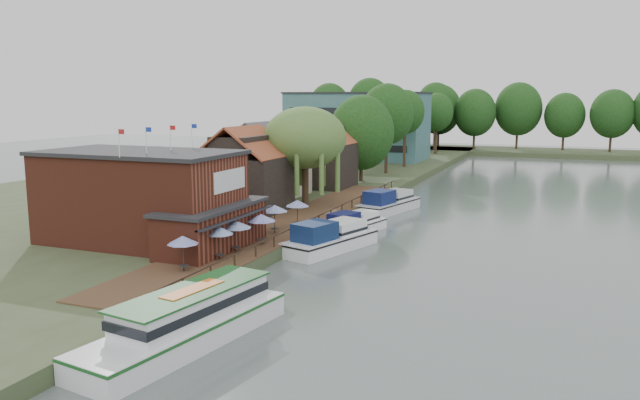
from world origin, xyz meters
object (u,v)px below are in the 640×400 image
at_px(cottage_c, 324,154).
at_px(cruiser_1, 354,222).
at_px(willow, 305,157).
at_px(cruiser_0, 330,234).
at_px(cottage_a, 244,169).
at_px(umbrella_2, 236,236).
at_px(hotel_block, 357,125).
at_px(umbrella_5, 297,213).
at_px(tour_boat, 185,318).
at_px(umbrella_0, 183,254).
at_px(umbrella_4, 275,219).
at_px(umbrella_1, 220,243).
at_px(umbrella_3, 261,229).
at_px(swan, 205,305).
at_px(pub, 161,198).
at_px(cottage_b, 263,159).
at_px(cruiser_2, 389,200).

distance_m(cottage_c, cruiser_1, 23.53).
xyz_separation_m(willow, cruiser_0, (7.90, -13.13, -4.91)).
bearing_deg(cruiser_1, cottage_a, -172.13).
relative_size(umbrella_2, cruiser_0, 0.23).
distance_m(hotel_block, cottage_a, 56.47).
xyz_separation_m(umbrella_5, cruiser_1, (3.84, 4.12, -1.22)).
height_order(hotel_block, cruiser_0, hotel_block).
bearing_deg(cruiser_0, tour_boat, -72.38).
height_order(cottage_a, umbrella_0, cottage_a).
xyz_separation_m(hotel_block, umbrella_4, (14.51, -64.43, -4.86)).
xyz_separation_m(umbrella_1, umbrella_3, (0.57, 5.23, 0.00)).
distance_m(cottage_c, swan, 44.56).
distance_m(umbrella_5, tour_boat, 24.25).
distance_m(umbrella_4, tour_boat, 21.50).
bearing_deg(tour_boat, umbrella_2, 118.57).
height_order(umbrella_0, tour_boat, umbrella_0).
relative_size(cottage_c, umbrella_4, 3.58).
xyz_separation_m(cottage_c, umbrella_4, (6.51, -27.43, -2.96)).
height_order(umbrella_0, cruiser_0, umbrella_0).
bearing_deg(cottage_a, umbrella_4, -48.31).
xyz_separation_m(cottage_c, umbrella_0, (6.14, -40.18, -2.96)).
height_order(pub, umbrella_1, pub).
bearing_deg(cruiser_0, cottage_b, 147.14).
bearing_deg(umbrella_3, willow, 102.45).
relative_size(cruiser_0, swan, 24.18).
relative_size(cottage_a, umbrella_5, 3.62).
distance_m(cottage_a, cruiser_1, 12.86).
xyz_separation_m(cottage_a, willow, (4.50, 5.00, 0.96)).
bearing_deg(umbrella_1, cruiser_0, 64.43).
height_order(cottage_c, tour_boat, cottage_c).
relative_size(cruiser_1, tour_boat, 0.70).
xyz_separation_m(umbrella_1, umbrella_4, (-0.29, 9.33, 0.00)).
relative_size(hotel_block, cruiser_1, 2.82).
height_order(umbrella_1, cruiser_1, umbrella_1).
bearing_deg(umbrella_1, cottage_b, 111.26).
bearing_deg(umbrella_1, willow, 98.25).
height_order(cottage_b, willow, willow).
bearing_deg(hotel_block, swan, -77.60).
relative_size(cottage_a, umbrella_1, 3.62).
relative_size(pub, cruiser_1, 2.22).
xyz_separation_m(umbrella_3, tour_boat, (4.34, -16.74, -0.89)).
distance_m(cruiser_2, tour_boat, 39.71).
distance_m(umbrella_0, swan, 5.07).
bearing_deg(umbrella_1, cottage_a, 113.72).
relative_size(umbrella_5, tour_boat, 0.19).
xyz_separation_m(cottage_c, swan, (9.64, -43.22, -5.03)).
distance_m(umbrella_3, swan, 12.09).
xyz_separation_m(cottage_b, umbrella_5, (11.26, -15.45, -2.96)).
relative_size(hotel_block, umbrella_2, 10.53).
relative_size(umbrella_3, cruiser_0, 0.22).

